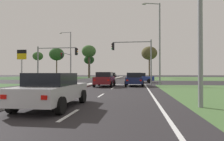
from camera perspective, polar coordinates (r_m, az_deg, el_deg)
The scene contains 37 objects.
ground_plane at distance 32.00m, azimuth -3.11°, elevation -3.38°, with size 200.00×200.00×0.00m, color #282628.
grass_verge_far_left at distance 64.14m, azimuth -21.83°, elevation -2.00°, with size 35.00×35.00×0.01m, color #2D4C28.
grass_verge_far_right at distance 59.29m, azimuth 26.82°, elevation -2.08°, with size 35.00×35.00×0.01m, color #476B38.
median_island_near at distance 13.81m, azimuth -17.85°, elevation -6.55°, with size 1.20×22.00×0.14m, color gray.
median_island_far at distance 56.75m, azimuth 1.53°, elevation -2.16°, with size 1.20×36.00×0.14m, color #ADA89E.
lane_dash_near at distance 7.11m, azimuth -12.50°, elevation -12.66°, with size 0.14×2.00×0.01m, color silver.
lane_dash_second at distance 12.85m, azimuth -3.25°, elevation -7.31°, with size 0.14×2.00×0.01m, color silver.
lane_dash_third at distance 18.75m, azimuth 0.18°, elevation -5.24°, with size 0.14×2.00×0.01m, color silver.
lane_dash_fourth at distance 24.70m, azimuth 1.95°, elevation -4.15°, with size 0.14×2.00×0.01m, color silver.
edge_line_right at distance 13.54m, azimuth 11.66°, elevation -6.96°, with size 0.14×24.00×0.01m, color silver.
stop_bar_near at distance 24.56m, azimuth 2.62°, elevation -4.17°, with size 6.40×0.50×0.01m, color silver.
crosswalk_bar_near at distance 28.99m, azimuth -17.62°, elevation -3.61°, with size 0.70×2.80×0.01m, color silver.
crosswalk_bar_second at distance 28.52m, azimuth -15.52°, elevation -3.67°, with size 0.70×2.80×0.01m, color silver.
crosswalk_bar_third at distance 28.09m, azimuth -13.36°, elevation -3.72°, with size 0.70×2.80×0.01m, color silver.
crosswalk_bar_fourth at distance 27.71m, azimuth -11.13°, elevation -3.77°, with size 0.70×2.80×0.01m, color silver.
crosswalk_bar_fifth at distance 27.36m, azimuth -8.84°, elevation -3.81°, with size 0.70×2.80×0.01m, color silver.
crosswalk_bar_sixth at distance 27.06m, azimuth -6.50°, elevation -3.85°, with size 0.70×2.80×0.01m, color silver.
crosswalk_bar_seventh at distance 26.81m, azimuth -4.11°, elevation -3.88°, with size 0.70×2.80×0.01m, color silver.
crosswalk_bar_eighth at distance 26.60m, azimuth -1.68°, elevation -3.91°, with size 0.70×2.80×0.01m, color silver.
car_navy_near at distance 22.21m, azimuth 6.59°, elevation -2.55°, with size 2.04×4.24×1.51m.
car_maroon_second at distance 21.28m, azimuth -2.17°, elevation -2.55°, with size 2.03×4.16×1.57m.
car_blue_third at distance 30.05m, azimuth 8.20°, elevation -2.09°, with size 4.21×2.02×1.49m.
car_black_fourth at distance 64.89m, azimuth 0.27°, elevation -1.32°, with size 1.96×4.61×1.61m.
car_silver_fifth at distance 8.73m, azimuth -17.08°, elevation -5.43°, with size 2.06×4.38×1.48m.
traffic_signal_near_left at distance 27.33m, azimuth -16.88°, elevation 3.75°, with size 5.76×0.32×5.11m.
traffic_signal_far_left at distance 38.58m, azimuth -12.99°, elevation 2.70°, with size 0.32×5.22×5.42m.
traffic_signal_near_right at distance 24.95m, azimuth 7.14°, elevation 4.97°, with size 5.17×0.32×5.70m.
street_lamp_second at distance 24.28m, azimuth 13.48°, elevation 8.85°, with size 2.25×0.79×9.94m.
street_lamp_third at distance 43.35m, azimuth -12.37°, elevation 5.03°, with size 2.75×0.42×10.46m.
street_lamp_fourth at distance 60.07m, azimuth -6.42°, elevation 2.24°, with size 0.62×2.50×8.09m.
pedestrian_at_median at distance 42.19m, azimuth -0.14°, elevation -1.20°, with size 0.34×0.34×1.65m.
fuel_price_totem at distance 40.22m, azimuth -25.06°, elevation 3.32°, with size 1.80×0.24×5.85m.
treeline_near at distance 69.78m, azimuth -21.02°, elevation 3.89°, with size 3.38×3.38×8.59m.
treeline_second at distance 65.39m, azimuth -15.98°, elevation 4.60°, with size 4.77×4.77×9.60m.
treeline_third at distance 62.31m, azimuth -6.77°, elevation 3.04°, with size 3.26×3.26×7.08m.
treeline_fourth at distance 59.19m, azimuth -6.84°, elevation 5.59°, with size 4.28×4.28×9.88m.
treeline_fifth at distance 56.48m, azimuth 10.93°, elevation 5.01°, with size 4.48×4.48×9.07m.
Camera 1 is at (5.87, -1.42, 1.48)m, focal length 31.03 mm.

